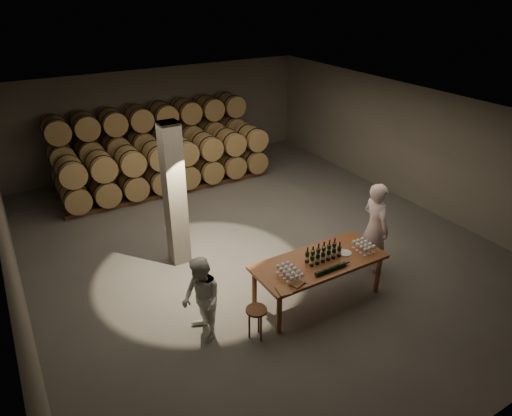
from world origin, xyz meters
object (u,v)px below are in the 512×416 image
notebook_near (297,284)px  stool (256,314)px  bottle_cluster (323,254)px  plate (345,253)px  tasting_table (319,265)px  person_man (375,227)px  person_woman (201,300)px

notebook_near → stool: size_ratio=0.38×
bottle_cluster → plate: size_ratio=2.82×
tasting_table → person_man: (1.69, 0.28, 0.21)m
stool → person_woman: 0.98m
person_woman → bottle_cluster: bearing=85.8°
stool → person_man: person_man is taller
notebook_near → plate: bearing=-4.8°
notebook_near → person_man: 2.58m
plate → person_woman: size_ratio=0.16×
tasting_table → plate: 0.61m
bottle_cluster → person_woman: person_woman is taller
stool → person_woman: (-0.80, 0.50, 0.29)m
plate → notebook_near: bearing=-165.9°
person_woman → tasting_table: bearing=85.6°
stool → person_woman: size_ratio=0.39×
notebook_near → person_woman: size_ratio=0.15×
plate → person_man: (1.09, 0.33, 0.10)m
notebook_near → person_man: person_man is taller
plate → tasting_table: bearing=175.3°
bottle_cluster → person_woman: bearing=176.0°
notebook_near → person_man: bearing=-3.6°
tasting_table → stool: size_ratio=4.18×
tasting_table → person_man: 1.72m
plate → stool: size_ratio=0.42×
tasting_table → person_woman: person_woman is taller
bottle_cluster → plate: (0.50, -0.05, -0.11)m
plate → person_man: bearing=16.7°
person_man → notebook_near: bearing=110.8°
bottle_cluster → notebook_near: 0.98m
stool → person_man: 3.36m
plate → person_woman: (-2.97, 0.22, -0.10)m
notebook_near → stool: bearing=155.7°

